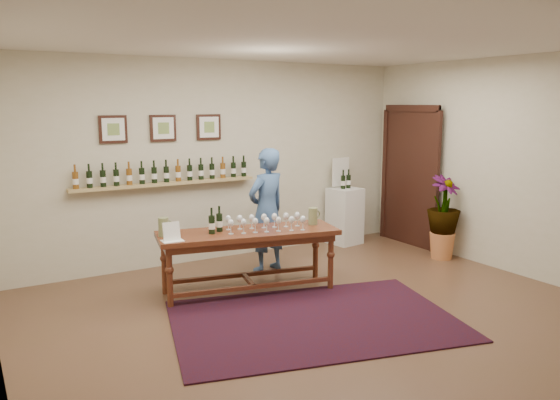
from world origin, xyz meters
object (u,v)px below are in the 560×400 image
person (267,210)px  potted_plant (443,217)px  tasting_table (248,240)px  display_pedestal (345,216)px

person → potted_plant: bearing=147.6°
tasting_table → potted_plant: bearing=8.8°
display_pedestal → person: 1.92m
tasting_table → potted_plant: (3.04, -0.17, -0.02)m
tasting_table → display_pedestal: bearing=39.9°
display_pedestal → potted_plant: potted_plant is taller
potted_plant → person: bearing=162.3°
tasting_table → person: size_ratio=1.33×
tasting_table → person: bearing=58.0°
potted_plant → person: (-2.44, 0.78, 0.21)m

